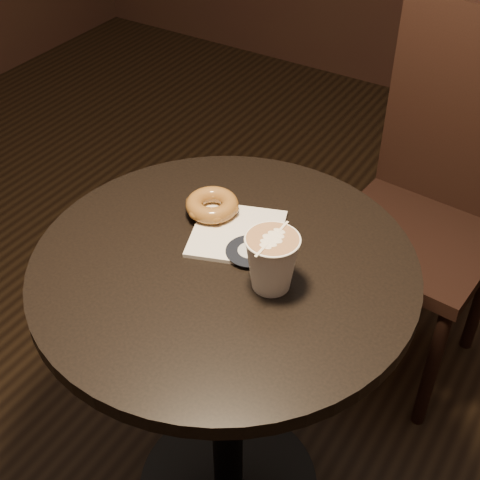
# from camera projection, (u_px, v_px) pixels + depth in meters

# --- Properties ---
(cafe_table) EXTENTS (0.70, 0.70, 0.75)m
(cafe_table) POSITION_uv_depth(u_px,v_px,m) (226.00, 337.00, 1.32)
(cafe_table) COLOR black
(cafe_table) RESTS_ON ground
(chair) EXTENTS (0.43, 0.43, 1.00)m
(chair) POSITION_uv_depth(u_px,v_px,m) (437.00, 186.00, 1.70)
(chair) COLOR black
(chair) RESTS_ON ground
(pastry_bag) EXTENTS (0.21, 0.21, 0.01)m
(pastry_bag) POSITION_uv_depth(u_px,v_px,m) (237.00, 233.00, 1.25)
(pastry_bag) COLOR white
(pastry_bag) RESTS_ON cafe_table
(doughnut) EXTENTS (0.10, 0.10, 0.03)m
(doughnut) POSITION_uv_depth(u_px,v_px,m) (212.00, 205.00, 1.28)
(doughnut) COLOR brown
(doughnut) RESTS_ON pastry_bag
(latte_cup) EXTENTS (0.09, 0.09, 0.10)m
(latte_cup) POSITION_uv_depth(u_px,v_px,m) (272.00, 262.00, 1.11)
(latte_cup) COLOR white
(latte_cup) RESTS_ON cafe_table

